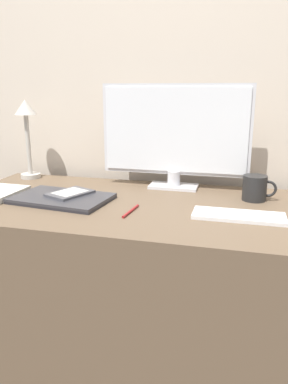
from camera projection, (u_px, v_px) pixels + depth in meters
The scene contains 9 objects.
wall_back at pixel (177, 72), 1.62m from camera, with size 3.60×0.05×2.40m.
desk at pixel (153, 293), 1.45m from camera, with size 1.55×0.68×0.72m.
monitor at pixel (175, 134), 1.53m from camera, with size 0.61×0.11×0.43m.
keyboard at pixel (239, 216), 1.21m from camera, with size 0.30×0.11×0.01m.
laptop at pixel (62, 198), 1.39m from camera, with size 0.37×0.26×0.02m.
ereader at pixel (70, 193), 1.41m from camera, with size 0.17×0.19×0.01m.
desk_lamp at pixel (27, 125), 1.69m from camera, with size 0.10×0.10×0.36m.
coffee_mug at pixel (255, 188), 1.39m from camera, with size 0.12×0.09×0.09m.
pen at pixel (131, 211), 1.26m from camera, with size 0.02×0.13×0.01m.
Camera 1 is at (0.29, -1.11, 1.13)m, focal length 35.00 mm.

